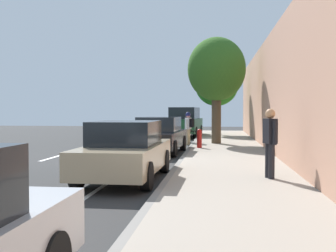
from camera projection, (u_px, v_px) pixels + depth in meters
name	position (u px, v px, depth m)	size (l,w,h in m)	color
ground	(127.00, 157.00, 15.82)	(59.34, 59.34, 0.00)	#2E2E2E
sidewalk	(230.00, 157.00, 15.34)	(3.25, 37.09, 0.12)	gray
curb_edge	(185.00, 156.00, 15.55)	(0.16, 37.09, 0.12)	gray
lane_stripe_centre	(52.00, 158.00, 15.50)	(0.14, 35.80, 0.01)	white
lane_stripe_bike_edge	(147.00, 157.00, 15.72)	(0.12, 37.09, 0.01)	white
building_facade	(282.00, 92.00, 15.03)	(0.50, 37.09, 4.93)	tan
parked_sedan_tan_second	(126.00, 151.00, 10.57)	(1.89, 4.43, 1.52)	tan
parked_sedan_black_mid	(159.00, 135.00, 17.12)	(2.01, 4.48, 1.52)	black
parked_suv_green_far	(185.00, 122.00, 27.53)	(2.22, 4.82, 1.99)	#1E512D
bicycle_at_curb	(185.00, 137.00, 21.61)	(1.68, 0.71, 0.80)	black
cyclist_with_backpack	(189.00, 125.00, 21.10)	(0.48, 0.60, 1.70)	#C6B284
street_tree_near_cyclist	(217.00, 70.00, 20.64)	(2.92, 2.92, 5.35)	#4D3E2C
street_tree_mid_block	(217.00, 85.00, 28.09)	(2.95, 2.95, 4.88)	#4F3C2E
pedestrian_on_phone	(270.00, 139.00, 10.06)	(0.33, 0.60, 1.71)	black
fire_hydrant	(199.00, 138.00, 18.29)	(0.22, 0.22, 0.84)	red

